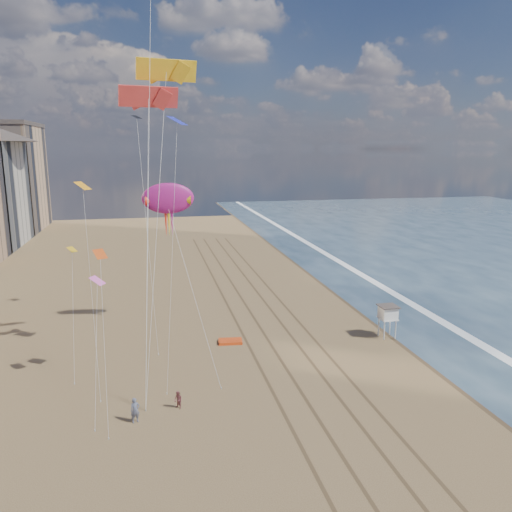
{
  "coord_description": "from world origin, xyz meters",
  "views": [
    {
      "loc": [
        -10.91,
        -23.82,
        20.47
      ],
      "look_at": [
        -0.18,
        26.0,
        9.5
      ],
      "focal_mm": 35.0,
      "sensor_mm": 36.0,
      "label": 1
    }
  ],
  "objects_px": {
    "lifeguard_stand": "(388,313)",
    "show_kite": "(168,199)",
    "grounded_kite": "(230,341)",
    "kite_flyer_b": "(178,400)",
    "kite_flyer_a": "(135,410)"
  },
  "relations": [
    {
      "from": "lifeguard_stand",
      "to": "show_kite",
      "type": "relative_size",
      "value": 0.16
    },
    {
      "from": "grounded_kite",
      "to": "kite_flyer_b",
      "type": "height_order",
      "value": "kite_flyer_b"
    },
    {
      "from": "kite_flyer_b",
      "to": "show_kite",
      "type": "bearing_deg",
      "value": 139.12
    },
    {
      "from": "show_kite",
      "to": "kite_flyer_b",
      "type": "height_order",
      "value": "show_kite"
    },
    {
      "from": "lifeguard_stand",
      "to": "kite_flyer_a",
      "type": "distance_m",
      "value": 29.6
    },
    {
      "from": "grounded_kite",
      "to": "show_kite",
      "type": "height_order",
      "value": "show_kite"
    },
    {
      "from": "lifeguard_stand",
      "to": "grounded_kite",
      "type": "bearing_deg",
      "value": 173.16
    },
    {
      "from": "kite_flyer_a",
      "to": "lifeguard_stand",
      "type": "bearing_deg",
      "value": 5.59
    },
    {
      "from": "lifeguard_stand",
      "to": "kite_flyer_a",
      "type": "relative_size",
      "value": 1.85
    },
    {
      "from": "kite_flyer_b",
      "to": "kite_flyer_a",
      "type": "bearing_deg",
      "value": -107.25
    },
    {
      "from": "kite_flyer_a",
      "to": "kite_flyer_b",
      "type": "bearing_deg",
      "value": 3.29
    },
    {
      "from": "grounded_kite",
      "to": "kite_flyer_a",
      "type": "height_order",
      "value": "kite_flyer_a"
    },
    {
      "from": "grounded_kite",
      "to": "show_kite",
      "type": "distance_m",
      "value": 17.3
    },
    {
      "from": "lifeguard_stand",
      "to": "show_kite",
      "type": "distance_m",
      "value": 27.51
    },
    {
      "from": "grounded_kite",
      "to": "show_kite",
      "type": "relative_size",
      "value": 0.11
    }
  ]
}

